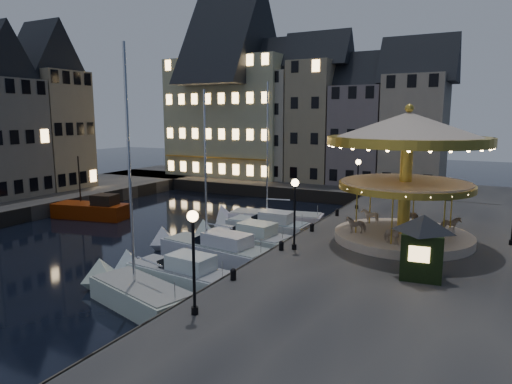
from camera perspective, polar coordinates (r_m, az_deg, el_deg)
The scene contains 30 objects.
ground at distance 30.01m, azimuth -8.92°, elevation -8.13°, with size 160.00×160.00×0.00m, color black.
quay_east at distance 30.23m, azimuth 20.66°, elevation -7.22°, with size 16.00×56.00×1.30m, color #474442.
quay_north at distance 57.39m, azimuth 1.33°, elevation 1.08°, with size 44.00×12.00×1.30m, color #474442.
quaywall_e at distance 32.08m, azimuth 6.29°, elevation -5.70°, with size 0.15×44.00×1.30m, color #47423A.
quaywall_n at distance 51.21m, azimuth 0.35°, elevation 0.06°, with size 48.00×0.15×1.30m, color #47423A.
quaywall_w at distance 43.91m, azimuth -26.55°, elevation -2.53°, with size 0.15×44.00×1.30m, color #47423A.
streetlamp_a at distance 17.82m, azimuth -7.84°, elevation -6.90°, with size 0.44×0.44×4.17m.
streetlamp_b at distance 26.36m, azimuth 4.87°, elevation -1.49°, with size 0.44×0.44×4.17m.
streetlamp_c at distance 39.01m, azimuth 12.61°, elevation 1.88°, with size 0.44×0.44×4.17m.
bollard_a at distance 22.07m, azimuth -2.86°, elevation -10.17°, with size 0.30×0.30×0.57m.
bollard_b at distance 26.72m, azimuth 3.18°, elevation -6.65°, with size 0.30×0.30×0.57m.
bollard_c at distance 31.19m, azimuth 7.01°, elevation -4.35°, with size 0.30×0.30×0.57m.
bollard_d at distance 36.26m, azimuth 10.10°, elevation -2.48°, with size 0.30×0.30×0.57m.
townhouse_na at distance 64.38m, azimuth -7.15°, elevation 8.29°, with size 5.50×8.00×12.80m.
townhouse_nb at distance 61.43m, azimuth -2.93°, elevation 8.76°, with size 6.16×8.00×13.80m.
townhouse_nc at distance 58.58m, azimuth 2.24°, elevation 9.22°, with size 6.82×8.00×14.80m.
townhouse_nd at distance 56.34m, azimuth 7.60°, elevation 9.65°, with size 5.50×8.00×15.80m.
townhouse_ne at distance 54.71m, azimuth 12.98°, elevation 7.93°, with size 6.16×8.00×12.80m.
townhouse_nf at distance 53.48m, azimuth 19.34°, elevation 8.15°, with size 6.82×8.00×13.80m.
townhouse_wc at distance 54.88m, azimuth -24.50°, elevation 8.06°, with size 8.80×5.50×14.20m.
hotel_corner at distance 61.40m, azimuth -2.90°, elevation 10.16°, with size 17.60×9.00×16.80m.
motorboat_a at distance 23.30m, azimuth -14.86°, elevation -12.19°, with size 6.99×3.92×11.57m.
motorboat_b at distance 25.09m, azimuth -10.12°, elevation -10.18°, with size 7.25×2.62×2.15m.
motorboat_c at distance 29.14m, azimuth -5.63°, elevation -7.20°, with size 8.76×3.36×11.57m.
motorboat_d at distance 31.53m, azimuth -1.59°, elevation -5.94°, with size 7.18×3.09×2.15m.
motorboat_e at distance 35.03m, azimuth 0.83°, elevation -4.37°, with size 7.33×2.17×2.15m.
motorboat_f at distance 37.99m, azimuth 1.66°, elevation -3.45°, with size 8.75×3.80×11.58m.
red_fishing_boat at distance 43.28m, azimuth -19.77°, elevation -2.20°, with size 7.09×3.67×5.73m.
carousel at distance 29.22m, azimuth 18.39°, elevation 4.75°, with size 9.64×9.64×8.44m.
ticket_kiosk at distance 23.29m, azimuth 20.14°, elevation -5.10°, with size 3.00×3.00×3.52m.
Camera 1 is at (17.21, -22.87, 9.01)m, focal length 32.00 mm.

